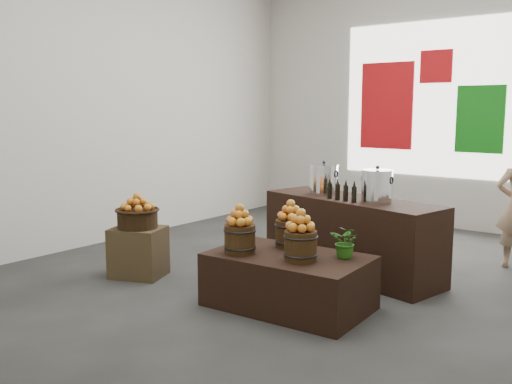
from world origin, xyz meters
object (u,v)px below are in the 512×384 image
Objects in this scene: wicker_basket at (137,219)px; stock_pot_left at (324,180)px; counter at (351,236)px; crate at (138,252)px; stock_pot_center at (377,187)px; display_table at (289,281)px.

wicker_basket is 1.35× the size of stock_pot_left.
crate is at bearing -127.94° from counter.
counter is at bearing -12.06° from stock_pot_left.
stock_pot_left is (1.40, 1.62, 0.76)m from crate.
stock_pot_center is (0.33, -0.07, 0.60)m from counter.
display_table is 1.51m from stock_pot_center.
stock_pot_center is at bearing 34.14° from crate.
counter is at bearing 40.00° from wicker_basket.
stock_pot_center is (2.16, 1.46, 0.38)m from wicker_basket.
stock_pot_left is at bearing 167.94° from stock_pot_center.
display_table is at bearing -71.14° from stock_pot_left.
stock_pot_left reaches higher than counter.
counter is (1.83, 1.53, 0.16)m from crate.
wicker_basket is at bearing -130.82° from stock_pot_left.
counter reaches higher than wicker_basket.
counter is at bearing 89.54° from display_table.
wicker_basket is 1.35× the size of stock_pot_center.
stock_pot_left is at bearing 49.18° from crate.
stock_pot_left and stock_pot_center have the same top height.
wicker_basket is 0.30× the size of display_table.
stock_pot_center is (0.75, -0.16, 0.00)m from stock_pot_left.
crate is at bearing -145.86° from stock_pot_center.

